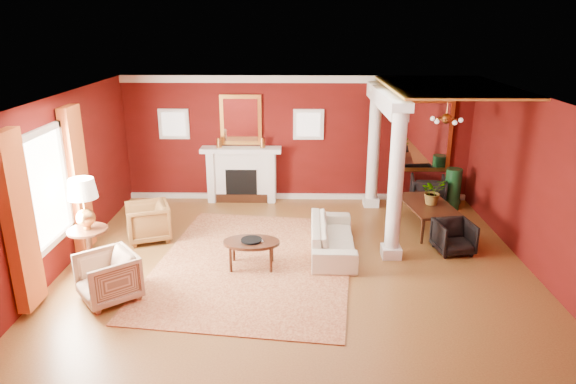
{
  "coord_description": "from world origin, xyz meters",
  "views": [
    {
      "loc": [
        -0.01,
        -8.17,
        4.07
      ],
      "look_at": [
        -0.17,
        0.53,
        1.15
      ],
      "focal_mm": 32.0,
      "sensor_mm": 36.0,
      "label": 1
    }
  ],
  "objects_px": {
    "coffee_table": "(252,244)",
    "side_table": "(85,209)",
    "armchair_stripe": "(108,275)",
    "armchair_leopard": "(148,220)",
    "sofa": "(333,232)",
    "dining_table": "(429,209)"
  },
  "relations": [
    {
      "from": "armchair_leopard",
      "to": "side_table",
      "type": "bearing_deg",
      "value": -45.04
    },
    {
      "from": "armchair_leopard",
      "to": "coffee_table",
      "type": "distance_m",
      "value": 2.41
    },
    {
      "from": "coffee_table",
      "to": "side_table",
      "type": "distance_m",
      "value": 2.81
    },
    {
      "from": "armchair_stripe",
      "to": "side_table",
      "type": "xyz_separation_m",
      "value": [
        -0.63,
        0.94,
        0.71
      ]
    },
    {
      "from": "dining_table",
      "to": "armchair_stripe",
      "type": "bearing_deg",
      "value": 109.87
    },
    {
      "from": "side_table",
      "to": "armchair_leopard",
      "type": "bearing_deg",
      "value": 65.23
    },
    {
      "from": "armchair_stripe",
      "to": "coffee_table",
      "type": "distance_m",
      "value": 2.37
    },
    {
      "from": "armchair_stripe",
      "to": "coffee_table",
      "type": "relative_size",
      "value": 0.84
    },
    {
      "from": "armchair_stripe",
      "to": "dining_table",
      "type": "relative_size",
      "value": 0.53
    },
    {
      "from": "armchair_leopard",
      "to": "armchair_stripe",
      "type": "distance_m",
      "value": 2.27
    },
    {
      "from": "side_table",
      "to": "dining_table",
      "type": "distance_m",
      "value": 6.51
    },
    {
      "from": "sofa",
      "to": "armchair_stripe",
      "type": "bearing_deg",
      "value": 117.98
    },
    {
      "from": "sofa",
      "to": "side_table",
      "type": "distance_m",
      "value": 4.3
    },
    {
      "from": "sofa",
      "to": "armchair_stripe",
      "type": "xyz_separation_m",
      "value": [
        -3.52,
        -1.77,
        0.02
      ]
    },
    {
      "from": "coffee_table",
      "to": "dining_table",
      "type": "bearing_deg",
      "value": 27.33
    },
    {
      "from": "armchair_leopard",
      "to": "sofa",
      "type": "bearing_deg",
      "value": 61.81
    },
    {
      "from": "sofa",
      "to": "armchair_leopard",
      "type": "bearing_deg",
      "value": 83.35
    },
    {
      "from": "armchair_stripe",
      "to": "coffee_table",
      "type": "height_order",
      "value": "armchair_stripe"
    },
    {
      "from": "armchair_stripe",
      "to": "dining_table",
      "type": "distance_m",
      "value": 6.25
    },
    {
      "from": "coffee_table",
      "to": "dining_table",
      "type": "height_order",
      "value": "dining_table"
    },
    {
      "from": "sofa",
      "to": "coffee_table",
      "type": "distance_m",
      "value": 1.58
    },
    {
      "from": "sofa",
      "to": "coffee_table",
      "type": "relative_size",
      "value": 2.05
    }
  ]
}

